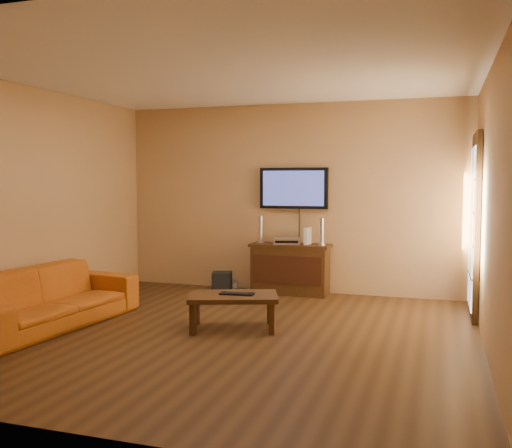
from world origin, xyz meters
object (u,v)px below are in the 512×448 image
at_px(speaker_left, 261,231).
at_px(subwoofer, 222,281).
at_px(bottle, 235,288).
at_px(speaker_right, 322,233).
at_px(keyboard, 237,294).
at_px(television, 294,188).
at_px(media_console, 290,269).
at_px(coffee_table, 233,299).
at_px(game_console, 308,236).
at_px(sofa, 48,288).
at_px(av_receiver, 287,241).

distance_m(speaker_left, subwoofer, 0.94).
relative_size(speaker_left, bottle, 1.85).
bearing_deg(subwoofer, speaker_right, -12.34).
bearing_deg(keyboard, television, 88.57).
xyz_separation_m(media_console, subwoofer, (-1.01, -0.07, -0.22)).
xyz_separation_m(coffee_table, bottle, (-0.61, 1.74, -0.23)).
bearing_deg(game_console, speaker_left, -171.09).
bearing_deg(speaker_left, sofa, -122.22).
bearing_deg(speaker_right, bottle, -163.87).
xyz_separation_m(coffee_table, av_receiver, (0.04, 2.08, 0.42)).
height_order(television, sofa, television).
xyz_separation_m(sofa, keyboard, (2.02, 0.51, -0.04)).
height_order(coffee_table, bottle, coffee_table).
xyz_separation_m(sofa, subwoofer, (1.06, 2.50, -0.29)).
bearing_deg(television, speaker_right, -21.47).
xyz_separation_m(media_console, television, (-0.00, 0.18, 1.14)).
distance_m(television, subwoofer, 1.71).
height_order(av_receiver, keyboard, av_receiver).
bearing_deg(media_console, coffee_table, -92.71).
distance_m(sofa, speaker_right, 3.63).
xyz_separation_m(television, speaker_right, (0.45, -0.18, -0.61)).
bearing_deg(sofa, keyboard, -70.35).
xyz_separation_m(television, keyboard, (-0.06, -2.24, -1.10)).
xyz_separation_m(speaker_right, bottle, (-1.16, -0.34, -0.78)).
bearing_deg(subwoofer, speaker_left, -7.19).
relative_size(media_console, subwoofer, 4.12).
bearing_deg(speaker_left, bottle, -128.20).
height_order(media_console, television, television).
bearing_deg(subwoofer, television, -1.29).
distance_m(speaker_right, bottle, 1.44).
height_order(game_console, keyboard, game_console).
bearing_deg(speaker_right, television, 158.53).
xyz_separation_m(subwoofer, bottle, (0.30, -0.26, -0.04)).
xyz_separation_m(speaker_left, keyboard, (0.39, -2.07, -0.50)).
height_order(speaker_right, subwoofer, speaker_right).
bearing_deg(av_receiver, speaker_left, 165.38).
height_order(sofa, subwoofer, sofa).
height_order(speaker_left, speaker_right, speaker_left).
bearing_deg(television, game_console, -34.03).
bearing_deg(speaker_left, television, 21.05).
relative_size(coffee_table, subwoofer, 3.95).
height_order(sofa, bottle, sofa).
xyz_separation_m(speaker_left, game_console, (0.69, 0.00, -0.06)).
xyz_separation_m(television, subwoofer, (-1.01, -0.25, -1.36)).
height_order(bottle, keyboard, keyboard).
height_order(television, keyboard, television).
bearing_deg(av_receiver, game_console, -13.40).
height_order(television, speaker_left, television).
height_order(coffee_table, av_receiver, av_receiver).
bearing_deg(television, coffee_table, -92.50).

